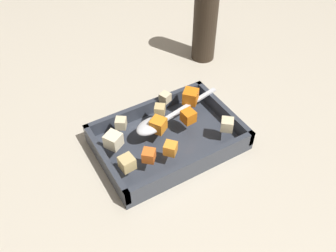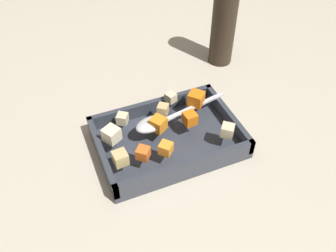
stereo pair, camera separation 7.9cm
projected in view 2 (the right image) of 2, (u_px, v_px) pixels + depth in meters
The scene contains 15 objects.
ground_plane at pixel (168, 150), 0.82m from camera, with size 4.00×4.00×0.00m, color #BCB29E.
baking_dish at pixel (168, 140), 0.82m from camera, with size 0.32×0.22×0.05m.
carrot_chunk_rim_edge at pixel (196, 99), 0.85m from camera, with size 0.03×0.03×0.03m, color orange.
carrot_chunk_mid_left at pixel (158, 124), 0.79m from camera, with size 0.03×0.03×0.03m, color orange.
carrot_chunk_near_spoon at pixel (143, 153), 0.73m from camera, with size 0.02×0.02×0.02m, color orange.
carrot_chunk_under_handle at pixel (190, 118), 0.80m from camera, with size 0.03×0.03×0.03m, color orange.
carrot_chunk_heap_top at pixel (166, 148), 0.74m from camera, with size 0.02×0.02×0.02m, color orange.
potato_chunk_back_center at pixel (120, 158), 0.72m from camera, with size 0.03×0.03×0.03m, color tan.
potato_chunk_corner_nw at pixel (122, 119), 0.81m from camera, with size 0.02×0.02×0.02m, color beige.
potato_chunk_mid_right at pixel (228, 130), 0.78m from camera, with size 0.03×0.03×0.03m, color beige.
potato_chunk_far_left at pixel (112, 135), 0.77m from camera, with size 0.03×0.03×0.03m, color beige.
potato_chunk_heap_side at pixel (163, 109), 0.83m from camera, with size 0.02×0.02×0.02m, color tan.
potato_chunk_near_right at pixel (171, 97), 0.86m from camera, with size 0.02×0.02×0.02m, color beige.
serving_spoon at pixel (156, 122), 0.80m from camera, with size 0.24×0.07×0.02m.
pepper_mill at pixel (224, 23), 0.99m from camera, with size 0.07×0.07×0.26m.
Camera 2 is at (0.21, 0.50, 0.62)m, focal length 38.87 mm.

